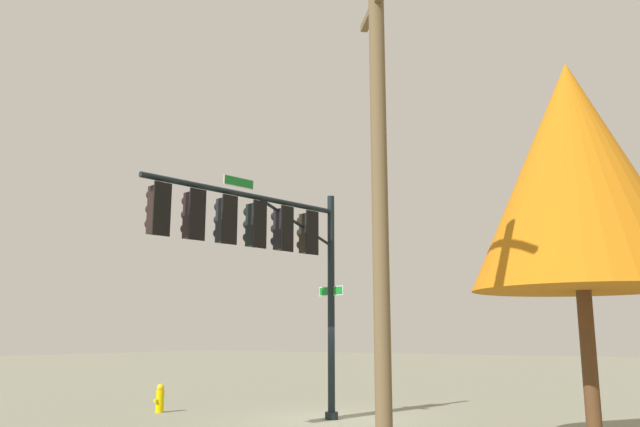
{
  "coord_description": "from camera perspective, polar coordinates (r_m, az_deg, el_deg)",
  "views": [
    {
      "loc": [
        15.21,
        9.41,
        2.26
      ],
      "look_at": [
        1.23,
        0.42,
        5.51
      ],
      "focal_mm": 35.15,
      "sensor_mm": 36.0,
      "label": 1
    }
  ],
  "objects": [
    {
      "name": "ground_plane",
      "position": [
        18.03,
        1.06,
        -18.25
      ],
      "size": [
        120.0,
        120.0,
        0.0
      ],
      "primitive_type": "plane",
      "color": "gray"
    },
    {
      "name": "fire_hydrant",
      "position": [
        20.13,
        -14.37,
        -15.99
      ],
      "size": [
        0.33,
        0.24,
        0.83
      ],
      "color": "#E4C204",
      "rests_on": "ground_plane"
    },
    {
      "name": "signal_pole_assembly",
      "position": [
        16.28,
        -5.67,
        -2.22
      ],
      "size": [
        6.18,
        2.02,
        6.26
      ],
      "color": "black",
      "rests_on": "ground_plane"
    },
    {
      "name": "tree_near",
      "position": [
        14.24,
        22.13,
        3.42
      ],
      "size": [
        4.44,
        4.44,
        8.1
      ],
      "color": "#4F331C",
      "rests_on": "ground_plane"
    },
    {
      "name": "utility_pole",
      "position": [
        9.56,
        5.47,
        1.04
      ],
      "size": [
        1.43,
        1.29,
        8.17
      ],
      "color": "brown",
      "rests_on": "ground_plane"
    }
  ]
}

